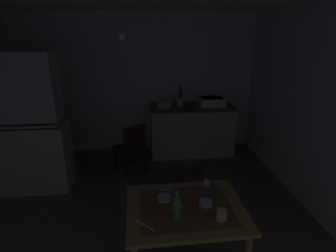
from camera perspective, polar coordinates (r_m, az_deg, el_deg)
ground_plane at (r=3.78m, az=-5.39°, el=-15.91°), size 5.19×5.19×0.00m
wall_back at (r=5.10m, az=-6.13°, el=8.66°), size 4.29×0.10×2.47m
wall_right at (r=3.86m, az=27.72°, el=3.03°), size 0.10×3.86×2.47m
hutch_cabinet at (r=4.20m, az=-27.45°, el=-0.56°), size 1.06×0.49×1.92m
counter_cabinet at (r=5.04m, az=4.84°, el=-0.79°), size 1.49×0.64×0.89m
sink_basin at (r=4.96m, az=9.01°, el=5.00°), size 0.44×0.34×0.15m
hand_pump at (r=4.87m, az=2.66°, el=6.07°), size 0.05×0.27×0.39m
mixing_bowl_counter at (r=4.78m, az=-0.73°, el=4.33°), size 0.24×0.24×0.10m
stoneware_crock at (r=4.91m, az=2.50°, el=5.02°), size 0.11×0.11×0.15m
dining_table at (r=2.55m, az=3.62°, el=-18.16°), size 1.03×0.82×0.72m
chair_far_side at (r=3.17m, az=3.37°, el=-13.49°), size 0.41×0.41×0.85m
chair_by_counter at (r=4.35m, az=-7.57°, el=-4.35°), size 0.55×0.55×0.82m
serving_bowl_wide at (r=2.58m, az=-0.76°, el=-14.64°), size 0.12×0.12×0.03m
soup_bowl_small at (r=2.53m, az=7.78°, el=-15.46°), size 0.12×0.12×0.03m
mug_tall at (r=2.79m, az=7.95°, el=-11.57°), size 0.06×0.06×0.06m
teacup_mint at (r=2.38m, az=11.05°, el=-17.58°), size 0.09×0.09×0.09m
glass_bottle at (r=2.31m, az=1.85°, el=-16.39°), size 0.06×0.06×0.27m
table_knife at (r=2.31m, az=-4.94°, el=-19.72°), size 0.15×0.15×0.00m
teaspoon_near_bowl at (r=2.71m, az=-0.54°, el=-13.06°), size 0.14×0.05×0.00m
teaspoon_by_cup at (r=2.48m, az=1.94°, el=-16.56°), size 0.13×0.07×0.00m
pendant_bulb at (r=3.04m, az=-9.49°, el=17.74°), size 0.08×0.08×0.08m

